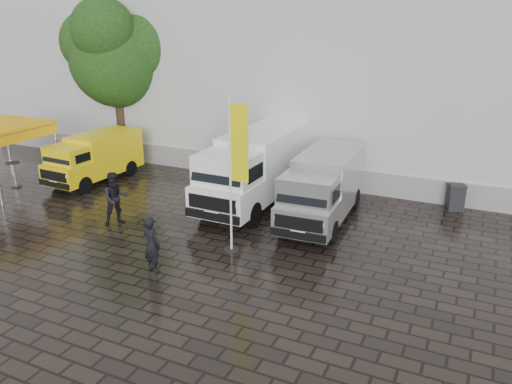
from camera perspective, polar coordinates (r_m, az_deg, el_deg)
ground at (r=16.26m, az=-3.68°, el=-7.20°), size 120.00×120.00×0.00m
exhibition_hall at (r=29.20m, az=15.62°, el=16.12°), size 44.00×16.00×12.00m
hall_plinth at (r=22.33m, az=10.70°, el=1.33°), size 44.00×0.15×1.00m
van_yellow at (r=24.28m, az=-17.99°, el=3.61°), size 2.07×4.81×2.18m
van_white at (r=20.12m, az=-0.21°, el=2.50°), size 2.31×6.68×2.88m
van_silver at (r=18.65m, az=7.70°, el=0.35°), size 2.14×5.84×2.50m
flagpole at (r=15.50m, az=-2.37°, el=2.67°), size 0.88×0.50×5.03m
tree at (r=27.54m, az=-15.61°, el=14.95°), size 4.79×4.79×8.59m
cocktail_table at (r=24.92m, az=-25.88°, el=1.77°), size 0.60×0.60×1.17m
wheelie_bin at (r=21.34m, az=21.85°, el=-0.53°), size 0.81×0.81×1.05m
person_front at (r=15.18m, az=-11.83°, el=-5.90°), size 0.73×0.56×1.77m
person_tent at (r=18.99m, az=-15.73°, el=-0.71°), size 1.18×1.22×1.98m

